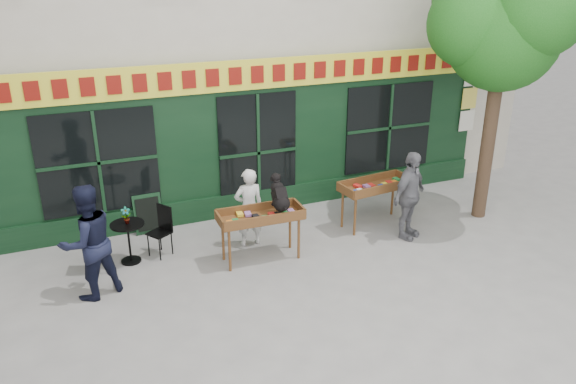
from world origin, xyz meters
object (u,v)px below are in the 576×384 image
at_px(book_cart_right, 376,188).
at_px(man_right, 409,196).
at_px(woman, 249,207).
at_px(man_left, 88,242).
at_px(book_cart_center, 261,218).
at_px(bistro_table, 128,235).
at_px(dog, 280,192).

distance_m(book_cart_right, man_right, 0.81).
relative_size(woman, book_cart_right, 0.98).
bearing_deg(man_left, book_cart_center, 159.17).
bearing_deg(man_right, bistro_table, 141.76).
bearing_deg(man_left, woman, 171.59).
distance_m(dog, woman, 0.94).
bearing_deg(woman, book_cart_right, 178.24).
height_order(woman, bistro_table, woman).
bearing_deg(woman, bistro_table, -2.57).
bearing_deg(book_cart_center, man_left, -176.71).
relative_size(book_cart_center, woman, 0.99).
distance_m(book_cart_right, bistro_table, 4.91).
bearing_deg(book_cart_right, book_cart_center, -176.15).
bearing_deg(book_cart_right, man_left, 179.30).
xyz_separation_m(man_right, man_left, (-5.90, 0.16, 0.08)).
xyz_separation_m(book_cart_right, man_left, (-5.60, -0.59, 0.14)).
height_order(woman, man_right, man_right).
distance_m(woman, man_left, 3.03).
xyz_separation_m(dog, woman, (-0.35, 0.70, -0.52)).
relative_size(dog, man_left, 0.31).
height_order(book_cart_center, man_left, man_left).
relative_size(book_cart_center, man_right, 0.86).
xyz_separation_m(dog, bistro_table, (-2.58, 0.86, -0.75)).
xyz_separation_m(woman, man_right, (2.97, -0.90, 0.11)).
bearing_deg(woman, book_cart_center, 91.48).
bearing_deg(dog, book_cart_center, 173.35).
bearing_deg(book_cart_center, dog, -6.65).
xyz_separation_m(dog, book_cart_right, (2.32, 0.55, -0.47)).
bearing_deg(bistro_table, woman, -4.05).
distance_m(man_right, man_left, 5.90).
bearing_deg(man_left, book_cart_right, 163.39).
bearing_deg(man_left, man_right, 155.82).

